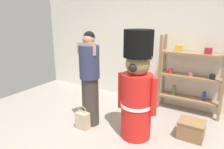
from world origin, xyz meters
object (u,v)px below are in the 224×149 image
(merchandise_shelf, at_px, (190,75))
(teddy_bear_guard, at_px, (137,89))
(display_crate, at_px, (191,129))
(person_shopper, at_px, (90,79))
(shopping_bag, at_px, (83,120))

(merchandise_shelf, bearing_deg, teddy_bear_guard, -110.36)
(teddy_bear_guard, relative_size, display_crate, 4.25)
(person_shopper, bearing_deg, display_crate, 15.47)
(person_shopper, relative_size, display_crate, 4.13)
(teddy_bear_guard, relative_size, person_shopper, 1.03)
(shopping_bag, height_order, display_crate, shopping_bag)
(merchandise_shelf, relative_size, teddy_bear_guard, 0.90)
(person_shopper, xyz_separation_m, shopping_bag, (-0.02, -0.22, -0.71))
(merchandise_shelf, height_order, person_shopper, person_shopper)
(display_crate, bearing_deg, person_shopper, -164.53)
(teddy_bear_guard, distance_m, shopping_bag, 1.15)
(teddy_bear_guard, xyz_separation_m, person_shopper, (-0.88, -0.05, 0.03))
(teddy_bear_guard, bearing_deg, display_crate, 27.64)
(shopping_bag, bearing_deg, display_crate, 21.83)
(shopping_bag, xyz_separation_m, display_crate, (1.69, 0.68, -0.01))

